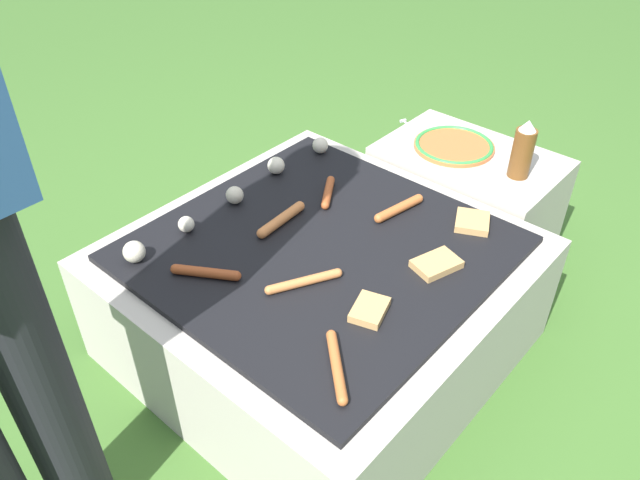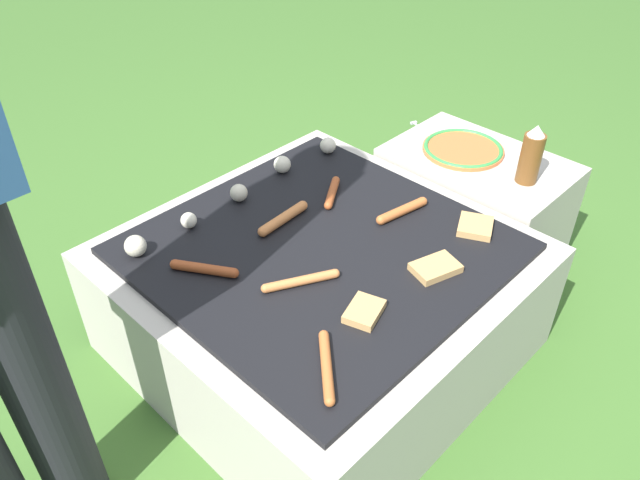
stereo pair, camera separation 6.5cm
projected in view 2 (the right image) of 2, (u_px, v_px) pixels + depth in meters
name	position (u px, v px, depth m)	size (l,w,h in m)	color
ground_plane	(320.00, 343.00, 1.87)	(14.00, 14.00, 0.00)	#3D6628
grill	(320.00, 298.00, 1.76)	(0.97, 0.97, 0.37)	#B2AA9E
side_ledge	(472.00, 206.00, 2.12)	(0.38, 0.57, 0.37)	#B2AA9E
sausage_front_right	(283.00, 218.00, 1.72)	(0.19, 0.04, 0.03)	#C6753D
sausage_back_right	(332.00, 193.00, 1.82)	(0.14, 0.10, 0.02)	#A34C23
sausage_front_center	(327.00, 366.00, 1.30)	(0.14, 0.15, 0.02)	#B7602D
sausage_back_left	(402.00, 211.00, 1.75)	(0.18, 0.05, 0.03)	#B7602D
sausage_front_left	(301.00, 281.00, 1.51)	(0.18, 0.11, 0.02)	#C6753D
sausage_back_center	(204.00, 269.00, 1.55)	(0.11, 0.16, 0.03)	#93421E
bread_slice_right	(364.00, 311.00, 1.43)	(0.12, 0.10, 0.02)	tan
bread_slice_left	(475.00, 226.00, 1.69)	(0.13, 0.12, 0.02)	tan
bread_slice_center	(435.00, 268.00, 1.56)	(0.13, 0.11, 0.02)	tan
mushroom_row	(238.00, 192.00, 1.80)	(0.78, 0.08, 0.06)	beige
plate_colorful	(463.00, 149.00, 2.03)	(0.26, 0.26, 0.02)	orange
condiment_bottle	(531.00, 155.00, 1.84)	(0.06, 0.06, 0.19)	brown
fork_utensil	(428.00, 134.00, 2.12)	(0.09, 0.21, 0.01)	silver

